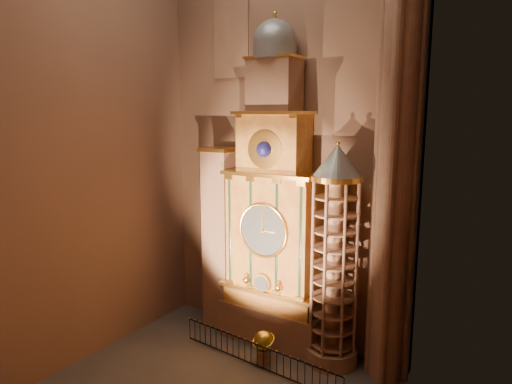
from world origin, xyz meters
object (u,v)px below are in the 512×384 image
Objects in this scene: iron_railing at (257,356)px; celestial_globe at (263,344)px; portrait_tower at (220,238)px; stair_turret at (334,259)px; astronomical_clock at (273,219)px.

celestial_globe is at bearing 88.63° from iron_railing.
stair_turret is (6.90, -0.28, 0.12)m from portrait_tower.
astronomical_clock is 1.64× the size of portrait_tower.
celestial_globe reaches higher than iron_railing.
iron_railing is (-2.77, -2.43, -4.64)m from stair_turret.
portrait_tower is (-3.40, 0.02, -1.53)m from astronomical_clock.
astronomical_clock is 3.73m from portrait_tower.
astronomical_clock reaches higher than stair_turret.
portrait_tower is 6.70m from iron_railing.
celestial_globe is (4.15, -2.17, -4.17)m from portrait_tower.
stair_turret reaches higher than celestial_globe.
astronomical_clock is at bearing 109.08° from celestial_globe.
iron_railing is (0.73, -2.69, -6.05)m from astronomical_clock.
portrait_tower is 0.94× the size of stair_turret.
astronomical_clock reaches higher than portrait_tower.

